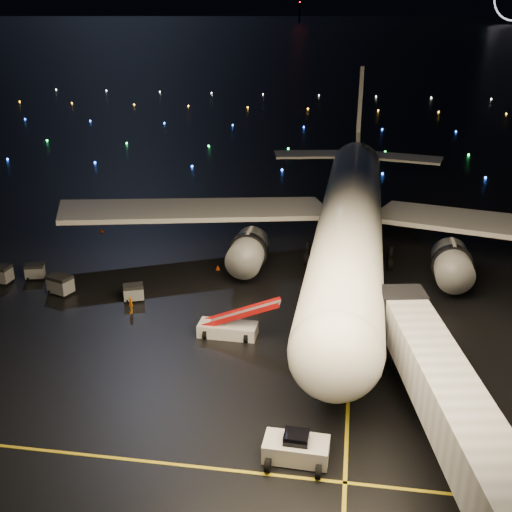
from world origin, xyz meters
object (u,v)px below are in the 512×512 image
object	(u,v)px
airliner	(353,179)
baggage_cart_2	(35,271)
crew_c	(131,305)
baggage_cart_1	(60,285)
baggage_cart_3	(0,274)
baggage_cart_0	(134,293)
belt_loader	(228,317)
pushback_tug	(296,446)

from	to	relation	value
airliner	baggage_cart_2	size ratio (longest dim) A/B	34.99
crew_c	baggage_cart_1	size ratio (longest dim) A/B	0.75
baggage_cart_3	baggage_cart_0	bearing A→B (deg)	-2.21
belt_loader	crew_c	distance (m)	9.82
baggage_cart_1	airliner	bearing A→B (deg)	46.25
pushback_tug	baggage_cart_2	distance (m)	36.86
pushback_tug	baggage_cart_1	bearing A→B (deg)	142.61
belt_loader	pushback_tug	bearing A→B (deg)	-62.40
crew_c	baggage_cart_0	world-z (taller)	crew_c
baggage_cart_1	baggage_cart_3	distance (m)	7.20
baggage_cart_1	baggage_cart_3	xyz separation A→B (m)	(-7.04, 1.52, -0.03)
crew_c	baggage_cart_2	distance (m)	13.44
airliner	baggage_cart_0	bearing A→B (deg)	-144.53
pushback_tug	crew_c	world-z (taller)	pushback_tug
pushback_tug	baggage_cart_3	xyz separation A→B (m)	(-31.56, 21.72, -0.05)
baggage_cart_1	pushback_tug	bearing A→B (deg)	-19.36
pushback_tug	baggage_cart_3	size ratio (longest dim) A/B	1.89
belt_loader	crew_c	xyz separation A→B (m)	(-9.40, 2.71, -0.93)
belt_loader	baggage_cart_0	distance (m)	11.35
airliner	baggage_cart_3	bearing A→B (deg)	-160.12
airliner	baggage_cart_2	xyz separation A→B (m)	(-31.14, -10.25, -8.09)
baggage_cart_3	pushback_tug	bearing A→B (deg)	-29.49
airliner	crew_c	xyz separation A→B (m)	(-19.05, -16.13, -8.04)
crew_c	baggage_cart_1	xyz separation A→B (m)	(-7.97, 2.88, 0.11)
baggage_cart_1	baggage_cart_2	size ratio (longest dim) A/B	1.22
baggage_cart_0	baggage_cart_3	bearing A→B (deg)	151.53
baggage_cart_1	baggage_cart_3	world-z (taller)	baggage_cart_1
baggage_cart_3	belt_loader	bearing A→B (deg)	-11.20
pushback_tug	belt_loader	bearing A→B (deg)	118.19
airliner	baggage_cart_2	distance (m)	33.76
airliner	baggage_cart_3	xyz separation A→B (m)	(-34.05, -11.74, -7.96)
baggage_cart_3	crew_c	bearing A→B (deg)	-11.28
airliner	baggage_cart_1	bearing A→B (deg)	-153.01
airliner	belt_loader	xyz separation A→B (m)	(-9.65, -18.85, -7.11)
airliner	baggage_cart_1	world-z (taller)	airliner
crew_c	airliner	bearing A→B (deg)	101.00
baggage_cart_0	baggage_cart_3	distance (m)	14.51
baggage_cart_2	baggage_cart_3	xyz separation A→B (m)	(-2.92, -1.48, 0.14)
pushback_tug	baggage_cart_0	size ratio (longest dim) A/B	2.17
pushback_tug	baggage_cart_1	xyz separation A→B (m)	(-24.52, 20.20, -0.02)
belt_loader	baggage_cart_2	xyz separation A→B (m)	(-21.48, 8.59, -0.98)
crew_c	baggage_cart_3	xyz separation A→B (m)	(-15.00, 4.40, 0.08)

